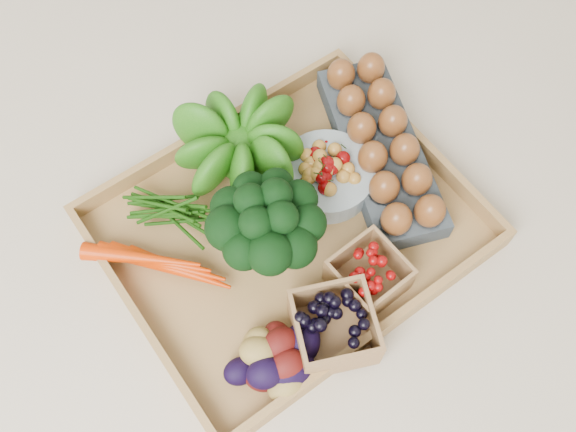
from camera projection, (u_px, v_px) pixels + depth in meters
ground at (288, 233)px, 1.04m from camera, size 4.00×4.00×0.00m
tray at (288, 231)px, 1.04m from camera, size 0.55×0.45×0.01m
carrots at (155, 262)px, 0.98m from camera, size 0.19×0.13×0.04m
lettuce at (239, 139)px, 1.02m from camera, size 0.14×0.14×0.14m
broccoli at (268, 237)px, 0.95m from camera, size 0.17×0.17×0.13m
cherry_bowl at (327, 176)px, 1.05m from camera, size 0.16×0.16×0.04m
egg_carton at (380, 151)px, 1.07m from camera, size 0.23×0.36×0.04m
potatoes at (273, 358)px, 0.89m from camera, size 0.15×0.15×0.08m
punnet_blackberry at (334, 327)px, 0.92m from camera, size 0.15×0.15×0.08m
punnet_raspberry at (369, 275)px, 0.96m from camera, size 0.10×0.10×0.07m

